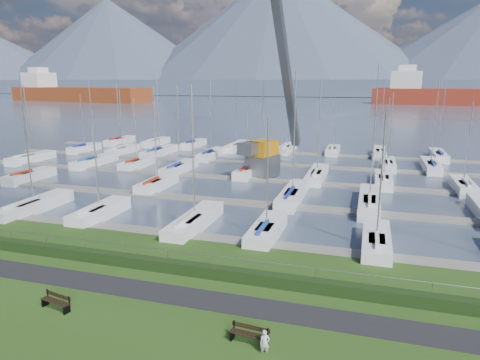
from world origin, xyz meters
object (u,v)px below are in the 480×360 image
at_px(crane, 269,130).
at_px(bench_left, 56,302).
at_px(person, 265,340).
at_px(bench_right, 250,334).

bearing_deg(crane, bench_left, -76.80).
xyz_separation_m(bench_left, person, (10.95, -0.40, 0.18)).
xyz_separation_m(bench_left, bench_right, (10.15, 0.08, 0.00)).
bearing_deg(bench_left, crane, 96.97).
height_order(bench_left, bench_right, same).
bearing_deg(bench_right, bench_left, -173.99).
distance_m(bench_right, crane, 36.30).
bearing_deg(crane, person, -59.40).
height_order(bench_left, crane, crane).
height_order(bench_right, crane, crane).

